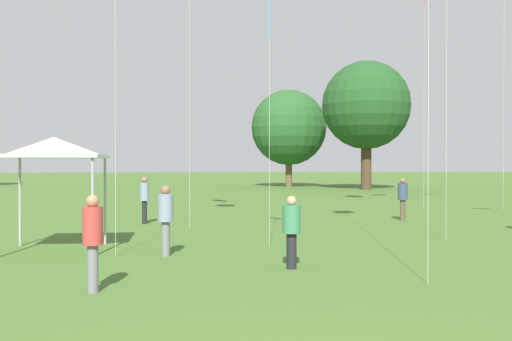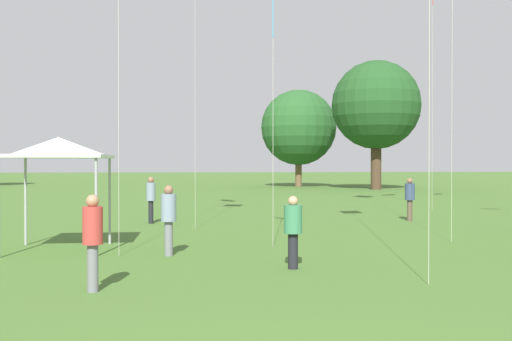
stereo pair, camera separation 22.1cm
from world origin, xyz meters
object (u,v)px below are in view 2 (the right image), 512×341
Objects in this scene: person_standing_3 at (169,214)px; distant_tree_2 at (376,105)px; canopy_tent at (58,149)px; person_standing_0 at (151,195)px; distant_tree_1 at (299,128)px; person_standing_5 at (410,196)px; person_standing_2 at (293,226)px; person_standing_6 at (93,234)px.

person_standing_3 is 0.15× the size of distant_tree_2.
canopy_tent is 0.26× the size of distant_tree_2.
distant_tree_1 is (11.89, 34.20, 4.63)m from person_standing_0.
person_standing_5 is 0.15× the size of distant_tree_2.
distant_tree_1 is at bearing 12.98° from person_standing_0.
distant_tree_1 is at bearing 13.76° from person_standing_2.
person_standing_3 is (-2.64, 2.09, 0.11)m from person_standing_2.
person_standing_2 is at bearing -15.60° from person_standing_3.
canopy_tent is 43.19m from distant_tree_1.
person_standing_5 is at bearing -93.41° from distant_tree_1.
distant_tree_2 reaches higher than person_standing_3.
distant_tree_2 reaches higher than canopy_tent.
distant_tree_2 is at bearing -0.32° from person_standing_0.
person_standing_3 is at bearing 76.19° from person_standing_2.
person_standing_5 is 13.55m from canopy_tent.
distant_tree_1 is at bearing -159.31° from person_standing_6.
canopy_tent is at bearing 178.95° from person_standing_3.
canopy_tent is (-11.75, -6.55, 1.61)m from person_standing_5.
canopy_tent reaches higher than person_standing_5.
person_standing_6 is (-10.11, -11.69, 0.02)m from person_standing_5.
distant_tree_2 is (17.53, 38.89, 6.17)m from person_standing_6.
person_standing_0 reaches higher than person_standing_2.
distant_tree_1 is (10.99, 42.04, 4.67)m from person_standing_3.
person_standing_3 is 0.59× the size of canopy_tent.
person_standing_2 is 45.16m from distant_tree_1.
person_standing_3 is 43.71m from distant_tree_1.
canopy_tent is 39.08m from distant_tree_2.
person_standing_0 is 0.60× the size of canopy_tent.
canopy_tent is (-2.81, 1.23, 1.58)m from person_standing_3.
person_standing_0 reaches higher than person_standing_3.
person_standing_6 is at bearing -149.16° from person_standing_0.
person_standing_0 is at bearing -145.81° from person_standing_6.
person_standing_6 is 0.18× the size of distant_tree_1.
person_standing_6 is (-0.27, -11.76, -0.04)m from person_standing_0.
person_standing_3 is at bearing -161.05° from person_standing_6.
distant_tree_2 is at bearing -168.76° from person_standing_6.
distant_tree_2 reaches higher than distant_tree_1.
canopy_tent reaches higher than person_standing_3.
person_standing_5 is 0.18× the size of distant_tree_1.
distant_tree_1 is at bearing 98.03° from person_standing_3.
person_standing_2 is 3.37m from person_standing_3.
distant_tree_1 reaches higher than person_standing_2.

